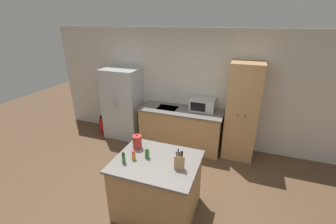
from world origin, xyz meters
TOP-DOWN VIEW (x-y plane):
  - ground_plane at (0.00, 0.00)m, footprint 14.00×14.00m
  - wall_back at (0.00, 2.33)m, footprint 7.20×0.06m
  - refrigerator at (-1.74, 1.99)m, footprint 0.85×0.65m
  - back_counter at (-0.25, 1.97)m, footprint 1.84×0.71m
  - pantry_cabinet at (1.02, 2.02)m, footprint 0.62×0.59m
  - kitchen_island at (-0.03, -0.00)m, footprint 1.20×0.98m
  - microwave at (0.19, 2.09)m, footprint 0.53×0.38m
  - knife_block at (0.33, -0.07)m, footprint 0.13×0.06m
  - spice_bottle_tall_dark at (-0.18, 0.02)m, footprint 0.06×0.06m
  - spice_bottle_short_red at (-0.43, -0.21)m, footprint 0.05×0.05m
  - spice_bottle_amber_oil at (-0.34, -0.09)m, footprint 0.06×0.06m
  - kettle at (-0.43, 0.21)m, footprint 0.14×0.14m
  - fire_extinguisher at (-2.33, 1.85)m, footprint 0.12×0.12m

SIDE VIEW (x-z plane):
  - ground_plane at x=0.00m, z-range 0.00..0.00m
  - fire_extinguisher at x=-2.33m, z-range -0.03..0.47m
  - kitchen_island at x=-0.03m, z-range 0.00..0.90m
  - back_counter at x=-0.25m, z-range 0.00..0.91m
  - refrigerator at x=-1.74m, z-range 0.00..1.70m
  - spice_bottle_amber_oil at x=-0.34m, z-range 0.89..1.02m
  - spice_bottle_tall_dark at x=-0.18m, z-range 0.89..1.04m
  - spice_bottle_short_red at x=-0.43m, z-range 0.89..1.06m
  - kettle at x=-0.43m, z-range 0.89..1.12m
  - knife_block at x=0.33m, z-range 0.85..1.16m
  - pantry_cabinet at x=1.02m, z-range 0.00..2.01m
  - microwave at x=0.19m, z-range 0.91..1.17m
  - wall_back at x=0.00m, z-range 0.00..2.60m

